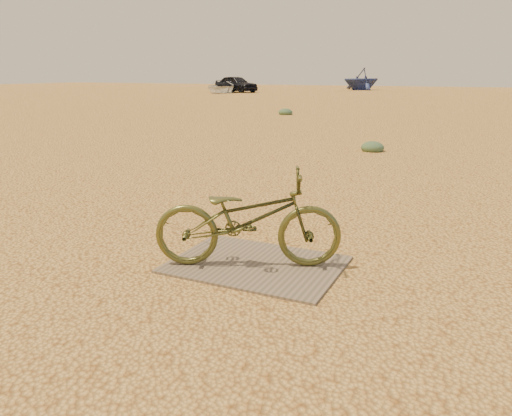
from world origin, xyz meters
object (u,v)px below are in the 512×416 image
at_px(car, 236,84).
at_px(boat_near_left, 221,87).
at_px(plywood_board, 256,264).
at_px(bicycle, 248,219).
at_px(boat_far_left, 361,79).

distance_m(car, boat_near_left, 1.79).
distance_m(plywood_board, car, 39.49).
distance_m(bicycle, car, 39.52).
relative_size(car, boat_far_left, 1.03).
bearing_deg(boat_far_left, plywood_board, -39.47).
bearing_deg(car, boat_near_left, 179.17).
bearing_deg(bicycle, boat_far_left, -11.16).
height_order(plywood_board, boat_far_left, boat_far_left).
bearing_deg(bicycle, plywood_board, -65.59).
xyz_separation_m(bicycle, car, (-18.28, 35.03, 0.23)).
bearing_deg(bicycle, car, 3.93).
bearing_deg(boat_near_left, boat_far_left, 36.76).
bearing_deg(car, bicycle, -134.49).
distance_m(bicycle, boat_near_left, 38.31).
xyz_separation_m(plywood_board, boat_far_left, (-9.98, 44.83, 1.03)).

